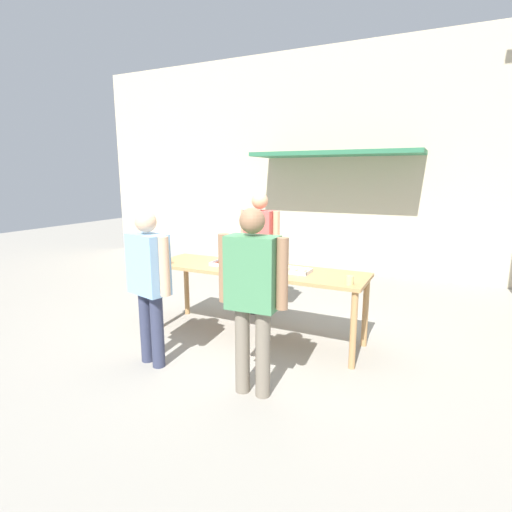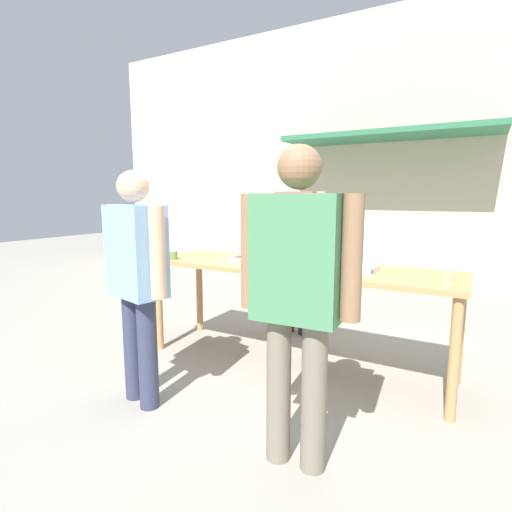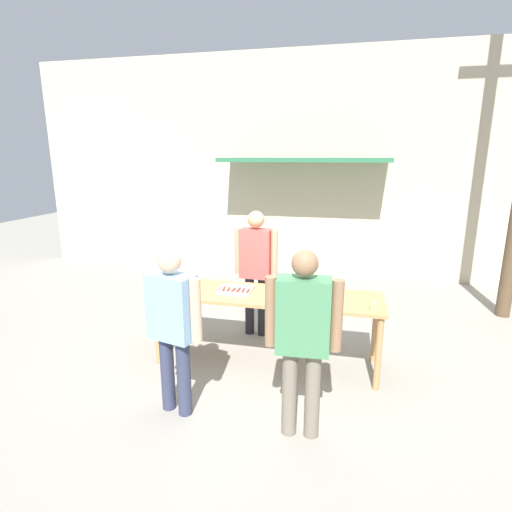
# 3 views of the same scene
# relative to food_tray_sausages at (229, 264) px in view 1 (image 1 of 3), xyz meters

# --- Properties ---
(ground_plane) EXTENTS (24.00, 24.00, 0.00)m
(ground_plane) POSITION_rel_food_tray_sausages_xyz_m (0.39, -0.00, -0.90)
(ground_plane) COLOR gray
(building_facade_back) EXTENTS (12.00, 1.11, 4.50)m
(building_facade_back) POSITION_rel_food_tray_sausages_xyz_m (0.39, 3.97, 1.36)
(building_facade_back) COLOR beige
(building_facade_back) RESTS_ON ground
(serving_table) EXTENTS (2.68, 0.76, 0.89)m
(serving_table) POSITION_rel_food_tray_sausages_xyz_m (0.39, -0.00, -0.11)
(serving_table) COLOR tan
(serving_table) RESTS_ON ground
(food_tray_sausages) EXTENTS (0.40, 0.31, 0.04)m
(food_tray_sausages) POSITION_rel_food_tray_sausages_xyz_m (0.00, 0.00, 0.00)
(food_tray_sausages) COLOR silver
(food_tray_sausages) RESTS_ON serving_table
(food_tray_buns) EXTENTS (0.45, 0.25, 0.06)m
(food_tray_buns) POSITION_rel_food_tray_sausages_xyz_m (0.84, 0.00, 0.01)
(food_tray_buns) COLOR silver
(food_tray_buns) RESTS_ON serving_table
(condiment_jar_mustard) EXTENTS (0.07, 0.07, 0.08)m
(condiment_jar_mustard) POSITION_rel_food_tray_sausages_xyz_m (-0.82, -0.27, 0.03)
(condiment_jar_mustard) COLOR #B22319
(condiment_jar_mustard) RESTS_ON serving_table
(condiment_jar_ketchup) EXTENTS (0.07, 0.07, 0.08)m
(condiment_jar_ketchup) POSITION_rel_food_tray_sausages_xyz_m (-0.73, -0.27, 0.03)
(condiment_jar_ketchup) COLOR #567A38
(condiment_jar_ketchup) RESTS_ON serving_table
(beer_cup) EXTENTS (0.08, 0.08, 0.10)m
(beer_cup) POSITION_rel_food_tray_sausages_xyz_m (1.59, -0.27, 0.04)
(beer_cup) COLOR #DBC67A
(beer_cup) RESTS_ON serving_table
(person_server_behind_table) EXTENTS (0.61, 0.26, 1.77)m
(person_server_behind_table) POSITION_rel_food_tray_sausages_xyz_m (0.08, 0.75, 0.16)
(person_server_behind_table) COLOR #232328
(person_server_behind_table) RESTS_ON ground
(person_customer_holding_hotdog) EXTENTS (0.63, 0.35, 1.64)m
(person_customer_holding_hotdog) POSITION_rel_food_tray_sausages_xyz_m (-0.29, -1.15, 0.07)
(person_customer_holding_hotdog) COLOR #333851
(person_customer_holding_hotdog) RESTS_ON ground
(person_customer_with_cup) EXTENTS (0.66, 0.27, 1.73)m
(person_customer_with_cup) POSITION_rel_food_tray_sausages_xyz_m (0.94, -1.22, 0.12)
(person_customer_with_cup) COLOR #756B5B
(person_customer_with_cup) RESTS_ON ground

